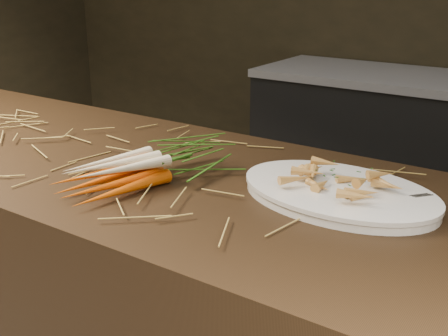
{
  "coord_description": "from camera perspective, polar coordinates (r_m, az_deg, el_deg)",
  "views": [
    {
      "loc": [
        0.94,
        -0.64,
        1.34
      ],
      "look_at": [
        0.34,
        0.25,
        0.96
      ],
      "focal_mm": 45.0,
      "sensor_mm": 36.0,
      "label": 1
    }
  ],
  "objects": [
    {
      "name": "serving_fork",
      "position": [
        1.08,
        17.95,
        -4.05
      ],
      "size": [
        0.11,
        0.13,
        0.0
      ],
      "primitive_type": "cube",
      "rotation": [
        0.0,
        0.0,
        -0.69
      ],
      "color": "silver",
      "rests_on": "serving_platter"
    },
    {
      "name": "straw_bedding",
      "position": [
        1.39,
        -10.29,
        1.24
      ],
      "size": [
        1.4,
        0.6,
        0.02
      ],
      "primitive_type": null,
      "color": "olive",
      "rests_on": "main_counter"
    },
    {
      "name": "root_veg_bunch",
      "position": [
        1.25,
        -6.08,
        0.73
      ],
      "size": [
        0.23,
        0.45,
        0.08
      ],
      "rotation": [
        0.0,
        0.0,
        -0.29
      ],
      "color": "#D03E00",
      "rests_on": "main_counter"
    },
    {
      "name": "main_counter",
      "position": [
        1.6,
        -9.27,
        -14.58
      ],
      "size": [
        2.4,
        0.7,
        0.9
      ],
      "primitive_type": "cube",
      "color": "black",
      "rests_on": "ground"
    },
    {
      "name": "roasted_veg_heap",
      "position": [
        1.15,
        11.65,
        -1.07
      ],
      "size": [
        0.21,
        0.16,
        0.05
      ],
      "primitive_type": null,
      "rotation": [
        0.0,
        0.0,
        -0.08
      ],
      "color": "#C78438",
      "rests_on": "serving_platter"
    },
    {
      "name": "back_counter",
      "position": [
        3.03,
        20.33,
        0.73
      ],
      "size": [
        1.82,
        0.62,
        0.84
      ],
      "color": "black",
      "rests_on": "ground"
    },
    {
      "name": "serving_platter",
      "position": [
        1.16,
        11.53,
        -2.63
      ],
      "size": [
        0.43,
        0.3,
        0.02
      ],
      "primitive_type": null,
      "rotation": [
        0.0,
        0.0,
        -0.08
      ],
      "color": "white",
      "rests_on": "main_counter"
    }
  ]
}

